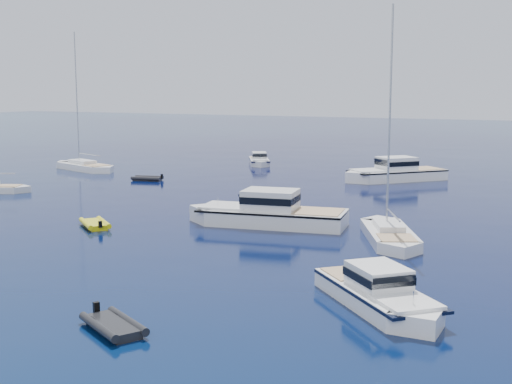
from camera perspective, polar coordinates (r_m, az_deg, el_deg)
ground at (r=28.56m, az=-15.68°, el=-11.60°), size 400.00×400.00×0.00m
motor_cruiser_right at (r=31.48m, az=10.31°, el=-9.49°), size 8.53×8.51×2.42m
motor_cruiser_centre at (r=49.03m, az=0.93°, el=-2.77°), size 12.98×5.96×3.28m
motor_cruiser_distant at (r=73.91m, az=11.48°, el=0.94°), size 11.06×11.62×3.23m
motor_cruiser_horizon at (r=87.67m, az=0.28°, el=2.32°), size 5.97×7.93×2.04m
sailboat_mid_r at (r=45.02m, az=11.08°, el=-3.97°), size 7.08×10.75×15.59m
sailboat_far_l at (r=84.48m, az=-14.16°, el=1.81°), size 11.88×6.44×16.93m
tender_yellow at (r=49.62m, az=-13.33°, el=-2.87°), size 3.96×3.70×0.95m
tender_grey_near at (r=28.77m, az=-11.84°, el=-11.30°), size 4.02×3.36×0.95m
tender_grey_far at (r=73.42m, az=-9.09°, el=0.96°), size 3.66×2.58×0.95m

